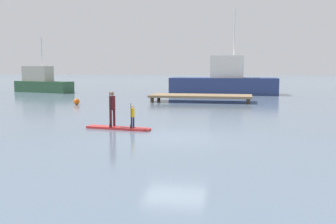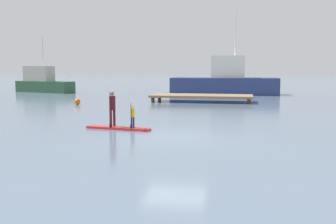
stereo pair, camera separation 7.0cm
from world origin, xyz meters
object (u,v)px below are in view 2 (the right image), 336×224
Objects in this scene: paddler_child_solo at (132,115)px; mooring_buoy_near at (77,102)px; fishing_boat_white_large at (225,82)px; motor_boat_small_navy at (43,82)px; paddleboard_near at (118,128)px; paddler_adult at (112,106)px.

paddler_child_solo reaches higher than mooring_buoy_near.
fishing_boat_white_large reaches higher than motor_boat_small_navy.
mooring_buoy_near is (9.72, -12.99, -0.88)m from motor_boat_small_navy.
paddler_adult is at bearing 172.23° from paddleboard_near.
fishing_boat_white_large is 1.47× the size of motor_boat_small_navy.
fishing_boat_white_large is at bearing 83.73° from paddler_child_solo.
mooring_buoy_near reaches higher than paddleboard_near.
motor_boat_small_navy reaches higher than paddleboard_near.
motor_boat_small_navy is 16.25m from mooring_buoy_near.
paddleboard_near is at bearing -55.41° from motor_boat_small_navy.
paddler_adult is 0.22× the size of motor_boat_small_navy.
mooring_buoy_near is (-7.45, 11.00, -0.45)m from paddler_child_solo.
fishing_boat_white_large is 17.02m from mooring_buoy_near.
paddler_adult is 1.45× the size of paddler_child_solo.
mooring_buoy_near is at bearing 124.11° from paddler_child_solo.
paddler_child_solo is 0.15× the size of motor_boat_small_navy.
paddler_adult is at bearing 170.56° from paddler_child_solo.
fishing_boat_white_large reaches higher than mooring_buoy_near.
motor_boat_small_navy is at bearing -178.20° from fishing_boat_white_large.
paddleboard_near is 0.42× the size of motor_boat_small_navy.
motor_boat_small_navy is at bearing 124.17° from paddler_adult.
fishing_boat_white_large is (3.41, 24.49, 1.22)m from paddleboard_near.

